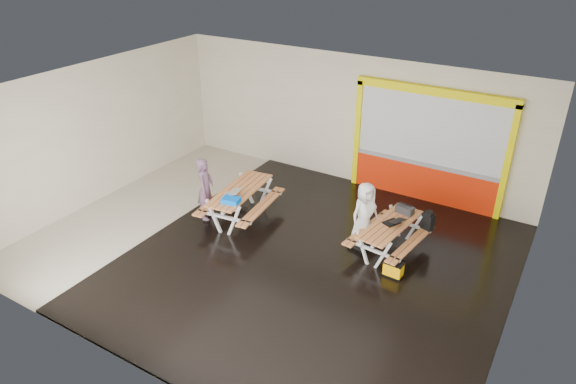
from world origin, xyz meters
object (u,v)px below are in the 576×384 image
Objects in this scene: person_right at (365,213)px; laptop_right at (394,222)px; dark_case at (359,243)px; fluke_bag at (393,269)px; toolbox at (405,209)px; backpack at (428,220)px; picnic_table_left at (240,197)px; picnic_table_right at (390,231)px; laptop_left at (231,194)px; person_left at (206,189)px; blue_pouch at (231,200)px.

person_right is 2.81× the size of laptop_right.
laptop_right reaches higher than dark_case.
fluke_bag is (1.05, -0.65, 0.08)m from dark_case.
toolbox reaches higher than backpack.
picnic_table_left is 1.11× the size of picnic_table_right.
laptop_right reaches higher than fluke_bag.
picnic_table_right is 0.97m from fluke_bag.
dark_case is at bearing -153.43° from person_right.
toolbox is at bearing 86.24° from laptop_right.
backpack reaches higher than fluke_bag.
laptop_left is at bearing -178.99° from fluke_bag.
person_left reaches higher than person_right.
fluke_bag is (0.42, -0.80, -0.36)m from picnic_table_right.
person_right is at bearing 174.65° from laptop_right.
backpack is at bearing 20.09° from laptop_left.
laptop_left reaches higher than fluke_bag.
blue_pouch is at bearing -161.83° from laptop_right.
picnic_table_left is 0.84m from person_left.
laptop_right is (3.61, 0.88, -0.08)m from laptop_left.
backpack is (0.61, 0.66, 0.11)m from picnic_table_right.
fluke_bag is (0.32, -1.38, -0.62)m from toolbox.
person_left is at bearing -167.91° from dark_case.
laptop_left is at bearing -159.91° from backpack.
dark_case is at bearing -166.72° from picnic_table_right.
picnic_table_right is 4.83× the size of dark_case.
picnic_table_left is 4.02m from fluke_bag.
fluke_bag is at bearing -66.02° from laptop_right.
laptop_right is 1.06m from fluke_bag.
laptop_right is at bearing -130.77° from backpack.
backpack is (3.97, 1.76, -0.20)m from blue_pouch.
person_left is 1.08× the size of person_right.
person_right reaches higher than picnic_table_left.
toolbox reaches higher than laptop_right.
picnic_table_left is at bearing 175.45° from fluke_bag.
blue_pouch is 0.88× the size of backpack.
picnic_table_left is 3.67m from laptop_right.
laptop_right is 0.57m from toolbox.
picnic_table_right is 4.53× the size of backpack.
blue_pouch is at bearing -156.05° from backpack.
backpack is (4.18, 1.13, 0.05)m from picnic_table_left.
fluke_bag is at bearing 1.01° from laptop_left.
picnic_table_right is 0.65m from toolbox.
toolbox reaches higher than picnic_table_left.
fluke_bag is (3.97, 0.07, -0.66)m from laptop_left.
person_right is 3.46× the size of dark_case.
toolbox is (0.04, 0.57, 0.03)m from laptop_right.
laptop_left is (0.02, -0.39, 0.25)m from picnic_table_left.
blue_pouch reaches higher than backpack.
laptop_right is 1.23× the size of toolbox.
picnic_table_right is at bearing 13.72° from laptop_left.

